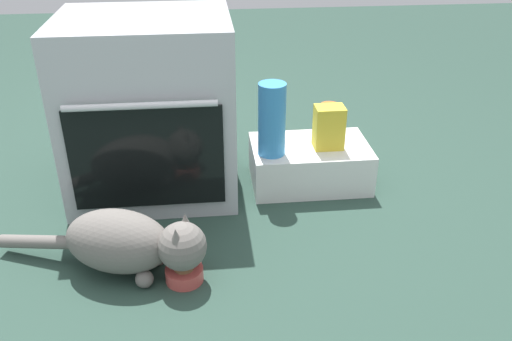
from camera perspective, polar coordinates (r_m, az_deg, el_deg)
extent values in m
plane|color=#284238|center=(1.98, -11.46, -8.34)|extent=(8.00, 8.00, 0.00)
cube|color=#B7BABF|center=(2.22, -11.15, 6.61)|extent=(0.66, 0.55, 0.72)
cube|color=black|center=(2.00, -11.45, 1.23)|extent=(0.56, 0.01, 0.40)
cylinder|color=silver|center=(1.89, -12.14, 6.72)|extent=(0.53, 0.02, 0.02)
cube|color=white|center=(2.33, 5.68, 0.72)|extent=(0.50, 0.32, 0.18)
cylinder|color=#C64C47|center=(1.82, -7.60, -10.82)|extent=(0.13, 0.13, 0.05)
sphere|color=brown|center=(1.81, -7.63, -10.42)|extent=(0.07, 0.07, 0.07)
ellipsoid|color=slate|center=(1.84, -14.41, -7.25)|extent=(0.41, 0.32, 0.21)
sphere|color=slate|center=(1.75, -7.83, -7.95)|extent=(0.16, 0.16, 0.16)
cone|color=slate|center=(1.75, -7.48, -5.55)|extent=(0.06, 0.06, 0.07)
cone|color=slate|center=(1.68, -8.47, -7.17)|extent=(0.06, 0.06, 0.07)
cylinder|color=slate|center=(2.01, -22.01, -7.09)|extent=(0.31, 0.14, 0.09)
sphere|color=slate|center=(1.90, -10.35, -9.01)|extent=(0.06, 0.06, 0.06)
sphere|color=slate|center=(1.81, -11.75, -11.18)|extent=(0.06, 0.06, 0.06)
cylinder|color=#388CD1|center=(2.14, 1.69, 5.42)|extent=(0.11, 0.11, 0.30)
cube|color=yellow|center=(2.24, 7.73, 4.56)|extent=(0.12, 0.09, 0.18)
cylinder|color=#D16023|center=(2.37, 7.73, 5.39)|extent=(0.08, 0.08, 0.14)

